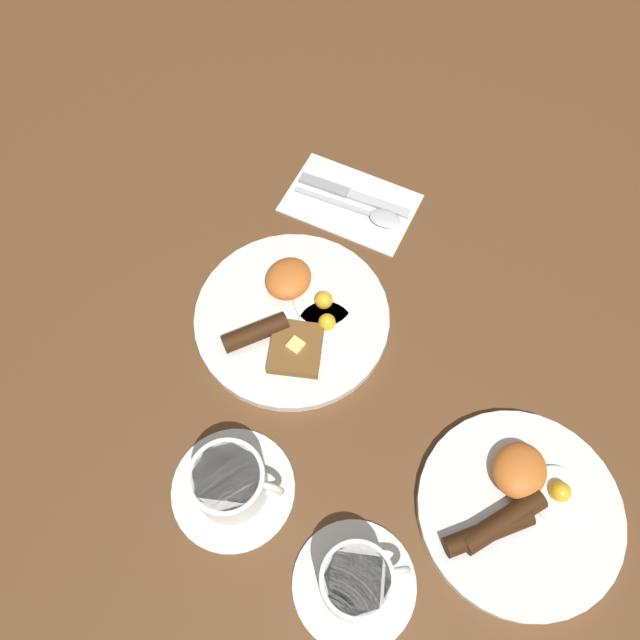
% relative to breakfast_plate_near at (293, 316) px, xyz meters
% --- Properties ---
extents(ground_plane, '(3.00, 3.00, 0.00)m').
position_rel_breakfast_plate_near_xyz_m(ground_plane, '(0.00, -0.00, -0.01)').
color(ground_plane, brown).
extents(breakfast_plate_near, '(0.27, 0.27, 0.05)m').
position_rel_breakfast_plate_near_xyz_m(breakfast_plate_near, '(0.00, 0.00, 0.00)').
color(breakfast_plate_near, white).
rests_on(breakfast_plate_near, ground_plane).
extents(breakfast_plate_far, '(0.25, 0.25, 0.05)m').
position_rel_breakfast_plate_near_xyz_m(breakfast_plate_far, '(0.09, 0.37, 0.00)').
color(breakfast_plate_far, white).
rests_on(breakfast_plate_far, ground_plane).
extents(teacup_near, '(0.15, 0.15, 0.07)m').
position_rel_breakfast_plate_near_xyz_m(teacup_near, '(0.24, 0.06, 0.02)').
color(teacup_near, white).
rests_on(teacup_near, ground_plane).
extents(teacup_far, '(0.14, 0.14, 0.07)m').
position_rel_breakfast_plate_near_xyz_m(teacup_far, '(0.26, 0.24, 0.02)').
color(teacup_far, white).
rests_on(teacup_far, ground_plane).
extents(napkin, '(0.14, 0.20, 0.01)m').
position_rel_breakfast_plate_near_xyz_m(napkin, '(-0.22, -0.03, -0.01)').
color(napkin, white).
rests_on(napkin, ground_plane).
extents(knife, '(0.03, 0.18, 0.01)m').
position_rel_breakfast_plate_near_xyz_m(knife, '(-0.23, -0.04, -0.01)').
color(knife, silver).
rests_on(knife, napkin).
extents(spoon, '(0.04, 0.17, 0.01)m').
position_rel_breakfast_plate_near_xyz_m(spoon, '(-0.21, 0.02, -0.00)').
color(spoon, silver).
rests_on(spoon, napkin).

